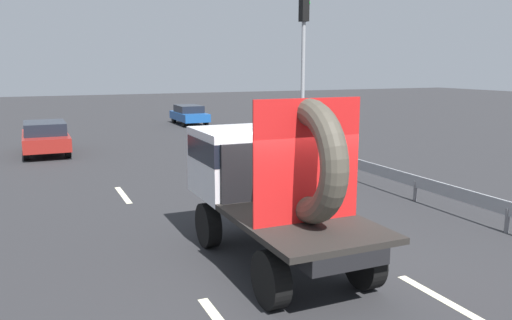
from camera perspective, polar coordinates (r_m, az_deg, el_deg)
The scene contains 9 objects.
ground_plane at distance 9.50m, azimuth 4.72°, elevation -11.90°, with size 120.00×120.00×0.00m, color #28282B.
flatbed_truck at distance 9.68m, azimuth 0.97°, elevation -1.79°, with size 2.02×4.67×3.11m.
distant_sedan at distance 22.94m, azimuth -22.42°, elevation 2.42°, with size 1.76×4.11×1.34m.
traffic_light at distance 21.32m, azimuth 5.30°, elevation 11.59°, with size 0.42×0.36×6.26m.
guardrail at distance 15.52m, azimuth 13.83°, elevation -1.31°, with size 0.10×11.70×0.71m.
lane_dash_left_far at distance 15.02m, azimuth -14.59°, elevation -3.78°, with size 2.03×0.16×0.01m, color beige.
lane_dash_right_near at distance 8.72m, azimuth 20.64°, elevation -14.64°, with size 2.20×0.16×0.01m, color beige.
lane_dash_right_far at distance 15.36m, azimuth -1.45°, elevation -3.13°, with size 2.67×0.16×0.01m, color beige.
oncoming_car at distance 32.30m, azimuth -7.46°, elevation 5.08°, with size 1.57×3.67×1.20m.
Camera 1 is at (-4.26, -7.69, 3.60)m, focal length 35.90 mm.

